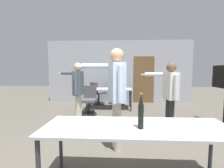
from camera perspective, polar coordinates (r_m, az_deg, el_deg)
name	(u,v)px	position (r m, az deg, el deg)	size (l,w,h in m)	color
back_wall	(119,72)	(6.73, 2.86, 4.61)	(6.39, 0.12, 2.75)	#A3A8B2
conference_table_near	(137,131)	(1.91, 9.38, -17.34)	(2.25, 0.72, 0.76)	#A8A8AD
conference_table_far	(109,91)	(5.58, -1.04, -2.52)	(1.69, 0.79, 0.76)	#A8A8AD
person_near_casual	(116,89)	(2.63, 1.48, -1.74)	(0.89, 0.57, 1.81)	beige
person_center_tall	(78,87)	(4.06, -12.92, -1.11)	(0.74, 0.57, 1.63)	beige
person_far_watching	(170,90)	(3.64, 21.19, -2.30)	(0.79, 0.56, 1.61)	#28282D
office_chair_side_rolled	(89,101)	(5.02, -8.74, -6.41)	(0.52, 0.55, 0.92)	black
office_chair_mid_tucked	(117,94)	(6.36, 2.07, -3.97)	(0.68, 0.66, 0.91)	black
office_chair_near_pushed	(97,94)	(6.37, -5.58, -3.76)	(0.68, 0.69, 0.94)	black
beer_bottle	(141,112)	(1.77, 10.95, -10.43)	(0.07, 0.07, 0.41)	black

